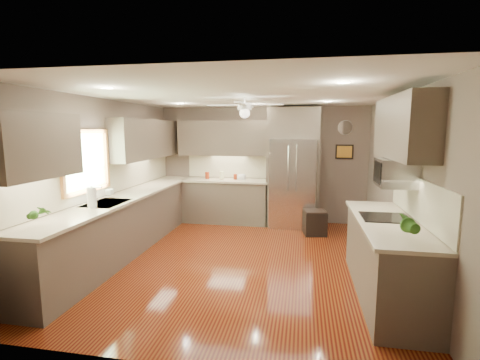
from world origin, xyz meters
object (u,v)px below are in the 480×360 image
(stool, at_px, (315,222))
(refrigerator, at_px, (293,170))
(potted_plant_right, at_px, (407,224))
(microwave, at_px, (395,173))
(bowl, at_px, (242,179))
(canister_a, at_px, (207,175))
(canister_d, at_px, (235,177))
(potted_plant_left, at_px, (38,213))
(canister_c, at_px, (222,175))
(paper_towel, at_px, (92,198))
(soap_bottle, at_px, (111,192))

(stool, bearing_deg, refrigerator, 128.50)
(potted_plant_right, bearing_deg, refrigerator, 107.71)
(microwave, xyz_separation_m, stool, (-0.87, 2.14, -1.24))
(bowl, bearing_deg, refrigerator, -1.42)
(canister_a, bearing_deg, bowl, -0.71)
(refrigerator, bearing_deg, microwave, -63.91)
(refrigerator, bearing_deg, canister_d, 176.64)
(potted_plant_right, distance_m, refrigerator, 3.95)
(potted_plant_left, relative_size, stool, 0.66)
(potted_plant_left, relative_size, refrigerator, 0.13)
(canister_d, distance_m, stool, 1.96)
(canister_c, bearing_deg, microwave, -44.02)
(refrigerator, xyz_separation_m, microwave, (1.33, -2.71, 0.29))
(canister_d, height_order, microwave, microwave)
(canister_d, xyz_separation_m, bowl, (0.15, -0.05, -0.04))
(canister_c, xyz_separation_m, microwave, (2.85, -2.76, 0.45))
(canister_c, distance_m, potted_plant_left, 4.16)
(bowl, height_order, paper_towel, paper_towel)
(bowl, relative_size, refrigerator, 0.08)
(potted_plant_left, bearing_deg, paper_towel, 88.76)
(potted_plant_left, bearing_deg, potted_plant_right, 2.94)
(soap_bottle, height_order, refrigerator, refrigerator)
(potted_plant_left, bearing_deg, soap_bottle, 94.17)
(paper_towel, bearing_deg, soap_bottle, 101.36)
(soap_bottle, height_order, bowl, soap_bottle)
(bowl, bearing_deg, potted_plant_right, -58.90)
(canister_c, height_order, refrigerator, refrigerator)
(soap_bottle, xyz_separation_m, refrigerator, (2.77, 2.29, 0.15))
(canister_d, distance_m, soap_bottle, 2.82)
(soap_bottle, relative_size, refrigerator, 0.08)
(canister_a, bearing_deg, canister_c, 2.28)
(potted_plant_right, bearing_deg, canister_c, 125.60)
(canister_d, bearing_deg, microwave, -47.39)
(canister_c, xyz_separation_m, potted_plant_right, (2.73, -3.81, 0.08))
(canister_d, bearing_deg, stool, -20.87)
(canister_c, bearing_deg, stool, -17.36)
(canister_a, distance_m, canister_c, 0.32)
(canister_d, xyz_separation_m, potted_plant_left, (-1.42, -4.03, 0.10))
(potted_plant_left, distance_m, paper_towel, 0.96)
(canister_d, bearing_deg, canister_a, -176.67)
(bowl, distance_m, paper_towel, 3.40)
(canister_a, height_order, microwave, microwave)
(soap_bottle, relative_size, paper_towel, 0.63)
(canister_a, height_order, bowl, canister_a)
(potted_plant_right, bearing_deg, canister_a, 128.76)
(soap_bottle, relative_size, microwave, 0.35)
(canister_a, height_order, soap_bottle, soap_bottle)
(canister_c, relative_size, refrigerator, 0.07)
(canister_d, bearing_deg, soap_bottle, -123.08)
(canister_a, bearing_deg, potted_plant_left, -101.33)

